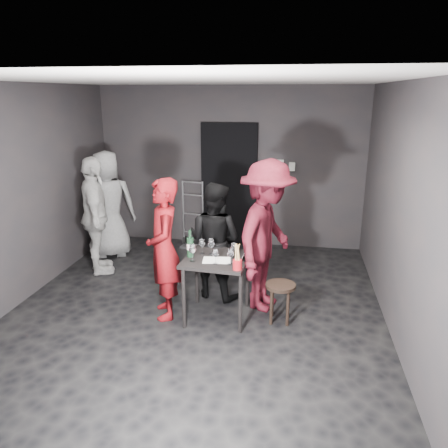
% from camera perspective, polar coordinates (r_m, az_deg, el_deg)
% --- Properties ---
extents(floor, '(4.50, 5.00, 0.02)m').
position_cam_1_polar(floor, '(5.57, -3.40, -10.71)').
color(floor, black).
rests_on(floor, ground).
extents(ceiling, '(4.50, 5.00, 0.02)m').
position_cam_1_polar(ceiling, '(4.95, -3.96, 18.25)').
color(ceiling, silver).
rests_on(ceiling, ground).
extents(wall_back, '(4.50, 0.04, 2.70)m').
position_cam_1_polar(wall_back, '(7.50, 0.76, 7.41)').
color(wall_back, black).
rests_on(wall_back, ground).
extents(wall_front, '(4.50, 0.04, 2.70)m').
position_cam_1_polar(wall_front, '(2.85, -15.39, -9.11)').
color(wall_front, black).
rests_on(wall_front, ground).
extents(wall_left, '(0.04, 5.00, 2.70)m').
position_cam_1_polar(wall_left, '(6.02, -25.04, 3.50)').
color(wall_left, black).
rests_on(wall_left, ground).
extents(wall_right, '(0.04, 5.00, 2.70)m').
position_cam_1_polar(wall_right, '(5.08, 21.88, 1.67)').
color(wall_right, black).
rests_on(wall_right, ground).
extents(doorway, '(0.95, 0.10, 2.10)m').
position_cam_1_polar(doorway, '(7.50, 0.68, 5.07)').
color(doorway, black).
rests_on(doorway, ground).
extents(wallbox_upper, '(0.12, 0.06, 0.12)m').
position_cam_1_polar(wallbox_upper, '(7.35, 7.32, 7.87)').
color(wallbox_upper, '#B7B7B2').
rests_on(wallbox_upper, wall_back).
extents(wallbox_lower, '(0.10, 0.06, 0.14)m').
position_cam_1_polar(wallbox_lower, '(7.35, 8.87, 7.42)').
color(wallbox_lower, '#B7B7B2').
rests_on(wallbox_lower, wall_back).
extents(hand_truck, '(0.38, 0.33, 1.14)m').
position_cam_1_polar(hand_truck, '(7.59, -4.06, -1.37)').
color(hand_truck, '#B2B2B7').
rests_on(hand_truck, floor).
extents(tasting_table, '(0.72, 0.72, 0.75)m').
position_cam_1_polar(tasting_table, '(5.07, -0.92, -5.45)').
color(tasting_table, black).
rests_on(tasting_table, floor).
extents(stool, '(0.35, 0.35, 0.47)m').
position_cam_1_polar(stool, '(5.12, 7.38, -8.77)').
color(stool, black).
rests_on(stool, floor).
extents(server_red, '(0.66, 0.79, 1.85)m').
position_cam_1_polar(server_red, '(5.07, -7.90, -2.32)').
color(server_red, maroon).
rests_on(server_red, floor).
extents(woman_black, '(0.83, 0.64, 1.52)m').
position_cam_1_polar(woman_black, '(5.59, -1.25, -2.12)').
color(woman_black, black).
rests_on(woman_black, floor).
extents(man_maroon, '(1.09, 1.60, 2.27)m').
position_cam_1_polar(man_maroon, '(5.19, 5.68, 0.62)').
color(man_maroon, '#54101C').
rests_on(man_maroon, floor).
extents(bystander_cream, '(1.04, 1.28, 1.97)m').
position_cam_1_polar(bystander_cream, '(6.53, -16.56, 2.04)').
color(bystander_cream, beige).
rests_on(bystander_cream, floor).
extents(bystander_grey, '(1.09, 0.84, 1.97)m').
position_cam_1_polar(bystander_grey, '(7.17, -14.96, 3.44)').
color(bystander_grey, gray).
rests_on(bystander_grey, floor).
extents(tasting_mat, '(0.33, 0.24, 0.00)m').
position_cam_1_polar(tasting_mat, '(4.95, -0.96, -4.75)').
color(tasting_mat, white).
rests_on(tasting_mat, tasting_table).
extents(wine_glass_a, '(0.09, 0.09, 0.22)m').
position_cam_1_polar(wine_glass_a, '(4.90, -4.15, -3.68)').
color(wine_glass_a, white).
rests_on(wine_glass_a, tasting_table).
extents(wine_glass_b, '(0.08, 0.08, 0.20)m').
position_cam_1_polar(wine_glass_b, '(5.12, -2.90, -2.87)').
color(wine_glass_b, white).
rests_on(wine_glass_b, tasting_table).
extents(wine_glass_c, '(0.10, 0.10, 0.21)m').
position_cam_1_polar(wine_glass_c, '(5.10, -1.68, -2.90)').
color(wine_glass_c, white).
rests_on(wine_glass_c, tasting_table).
extents(wine_glass_d, '(0.07, 0.07, 0.18)m').
position_cam_1_polar(wine_glass_d, '(4.82, -1.13, -4.23)').
color(wine_glass_d, white).
rests_on(wine_glass_d, tasting_table).
extents(wine_glass_e, '(0.09, 0.09, 0.19)m').
position_cam_1_polar(wine_glass_e, '(4.80, 0.84, -4.23)').
color(wine_glass_e, white).
rests_on(wine_glass_e, tasting_table).
extents(wine_glass_f, '(0.09, 0.09, 0.19)m').
position_cam_1_polar(wine_glass_f, '(5.01, 1.27, -3.38)').
color(wine_glass_f, white).
rests_on(wine_glass_f, tasting_table).
extents(wine_bottle, '(0.08, 0.08, 0.32)m').
position_cam_1_polar(wine_bottle, '(5.04, -4.44, -2.95)').
color(wine_bottle, black).
rests_on(wine_bottle, tasting_table).
extents(breadstick_cup, '(0.10, 0.10, 0.31)m').
position_cam_1_polar(breadstick_cup, '(4.66, 1.77, -4.38)').
color(breadstick_cup, '#A31219').
rests_on(breadstick_cup, tasting_table).
extents(reserved_card, '(0.09, 0.14, 0.11)m').
position_cam_1_polar(reserved_card, '(4.98, 2.61, -3.99)').
color(reserved_card, white).
rests_on(reserved_card, tasting_table).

